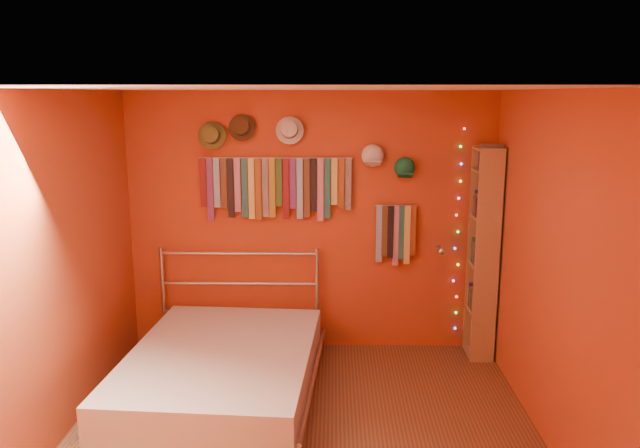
# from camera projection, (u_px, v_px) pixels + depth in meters

# --- Properties ---
(ground) EXTENTS (3.50, 3.50, 0.00)m
(ground) POSITION_uv_depth(u_px,v_px,m) (303.00, 439.00, 4.54)
(ground) COLOR brown
(ground) RESTS_ON ground
(back_wall) EXTENTS (3.50, 0.02, 2.50)m
(back_wall) POSITION_uv_depth(u_px,v_px,m) (311.00, 223.00, 6.00)
(back_wall) COLOR #B0431C
(back_wall) RESTS_ON ground
(right_wall) EXTENTS (0.02, 3.50, 2.50)m
(right_wall) POSITION_uv_depth(u_px,v_px,m) (558.00, 276.00, 4.25)
(right_wall) COLOR #B0431C
(right_wall) RESTS_ON ground
(left_wall) EXTENTS (0.02, 3.50, 2.50)m
(left_wall) POSITION_uv_depth(u_px,v_px,m) (50.00, 273.00, 4.32)
(left_wall) COLOR #B0431C
(left_wall) RESTS_ON ground
(ceiling) EXTENTS (3.50, 3.50, 0.02)m
(ceiling) POSITION_uv_depth(u_px,v_px,m) (301.00, 89.00, 4.03)
(ceiling) COLOR white
(ceiling) RESTS_ON back_wall
(tie_rack) EXTENTS (1.45, 0.03, 0.60)m
(tie_rack) POSITION_uv_depth(u_px,v_px,m) (275.00, 185.00, 5.86)
(tie_rack) COLOR #ADADB2
(tie_rack) RESTS_ON back_wall
(small_tie_rack) EXTENTS (0.40, 0.03, 0.59)m
(small_tie_rack) POSITION_uv_depth(u_px,v_px,m) (396.00, 232.00, 5.93)
(small_tie_rack) COLOR #ADADB2
(small_tie_rack) RESTS_ON back_wall
(fedora_olive) EXTENTS (0.26, 0.14, 0.26)m
(fedora_olive) POSITION_uv_depth(u_px,v_px,m) (211.00, 135.00, 5.75)
(fedora_olive) COLOR brown
(fedora_olive) RESTS_ON back_wall
(fedora_brown) EXTENTS (0.25, 0.14, 0.25)m
(fedora_brown) POSITION_uv_depth(u_px,v_px,m) (241.00, 127.00, 5.73)
(fedora_brown) COLOR #452F18
(fedora_brown) RESTS_ON back_wall
(fedora_white) EXTENTS (0.26, 0.14, 0.25)m
(fedora_white) POSITION_uv_depth(u_px,v_px,m) (289.00, 130.00, 5.73)
(fedora_white) COLOR beige
(fedora_white) RESTS_ON back_wall
(cap_white) EXTENTS (0.19, 0.24, 0.19)m
(cap_white) POSITION_uv_depth(u_px,v_px,m) (373.00, 156.00, 5.80)
(cap_white) COLOR silver
(cap_white) RESTS_ON back_wall
(cap_green) EXTENTS (0.19, 0.24, 0.19)m
(cap_green) POSITION_uv_depth(u_px,v_px,m) (405.00, 168.00, 5.81)
(cap_green) COLOR #166740
(cap_green) RESTS_ON back_wall
(fairy_lights) EXTENTS (0.06, 0.02, 1.97)m
(fairy_lights) POSITION_uv_depth(u_px,v_px,m) (458.00, 232.00, 5.94)
(fairy_lights) COLOR #FF3333
(fairy_lights) RESTS_ON back_wall
(reading_lamp) EXTENTS (0.07, 0.29, 0.09)m
(reading_lamp) POSITION_uv_depth(u_px,v_px,m) (441.00, 250.00, 5.79)
(reading_lamp) COLOR #ADADB2
(reading_lamp) RESTS_ON back_wall
(bookshelf) EXTENTS (0.25, 0.34, 2.00)m
(bookshelf) POSITION_uv_depth(u_px,v_px,m) (488.00, 253.00, 5.79)
(bookshelf) COLOR olive
(bookshelf) RESTS_ON ground
(bed) EXTENTS (1.66, 2.15, 1.02)m
(bed) POSITION_uv_depth(u_px,v_px,m) (222.00, 373.00, 5.08)
(bed) COLOR #ADADB2
(bed) RESTS_ON ground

